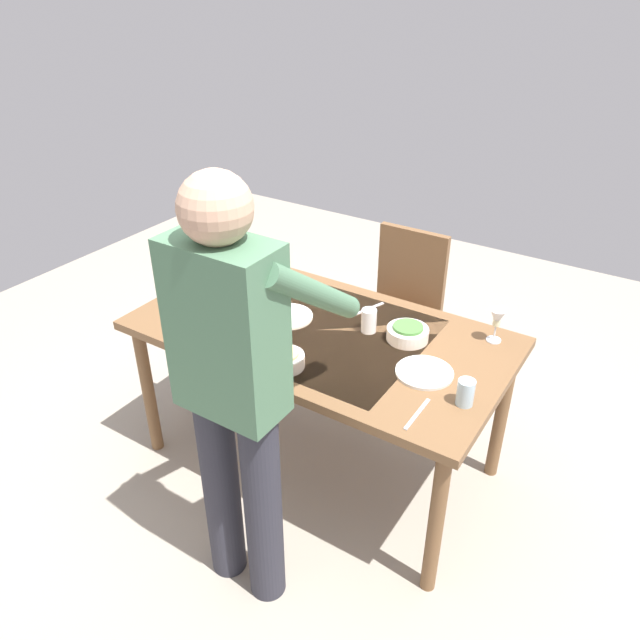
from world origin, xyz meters
The scene contains 16 objects.
ground_plane centered at (0.00, 0.00, 0.00)m, with size 6.00×6.00×0.00m, color #9E9384.
dining_table centered at (0.00, 0.00, 0.69)m, with size 1.65×0.89×0.76m.
chair_near centered at (-0.01, -0.83, 0.53)m, with size 0.40×0.40×0.91m.
person_server centered at (-0.12, 0.71, 0.96)m, with size 0.42×0.61×1.69m.
wine_bottle centered at (0.71, 0.05, 0.87)m, with size 0.07×0.07×0.30m.
wine_glass_left centered at (-0.67, -0.33, 0.87)m, with size 0.07×0.07×0.15m.
water_cup_near_left centered at (-0.19, -0.11, 0.82)m, with size 0.07×0.07×0.11m, color silver.
water_cup_near_right centered at (-0.73, 0.15, 0.82)m, with size 0.07×0.07×0.10m, color silver.
water_cup_far_left centered at (0.46, 0.30, 0.81)m, with size 0.07×0.07×0.09m, color silver.
serving_bowl_pasta centered at (0.53, -0.15, 0.80)m, with size 0.30×0.30×0.07m.
side_bowl_salad centered at (-0.36, -0.14, 0.80)m, with size 0.18×0.18×0.07m.
side_bowl_bread centered at (-0.03, 0.31, 0.80)m, with size 0.16×0.16×0.07m.
dinner_plate_near centered at (0.18, -0.01, 0.77)m, with size 0.23×0.23×0.01m, color silver.
dinner_plate_far centered at (-0.53, 0.06, 0.77)m, with size 0.23×0.23×0.01m, color silver.
table_knife centered at (-0.61, 0.30, 0.77)m, with size 0.01×0.20×0.01m, color silver.
table_fork centered at (-0.09, -0.28, 0.77)m, with size 0.01×0.18×0.01m, color silver.
Camera 1 is at (-1.24, 1.94, 2.18)m, focal length 34.34 mm.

